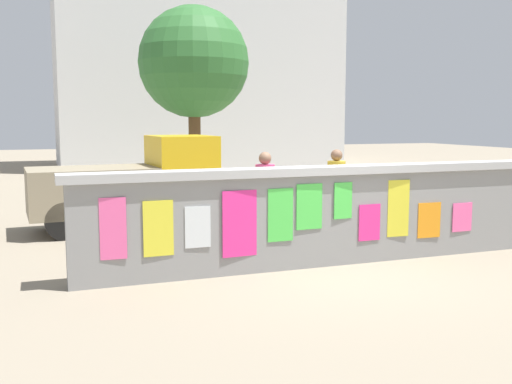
{
  "coord_description": "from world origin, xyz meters",
  "views": [
    {
      "loc": [
        -4.01,
        -7.76,
        2.18
      ],
      "look_at": [
        -0.51,
        1.76,
        0.92
      ],
      "focal_mm": 41.08,
      "sensor_mm": 36.0,
      "label": 1
    }
  ],
  "objects_px": {
    "auto_rickshaw_truck": "(134,184)",
    "person_walking": "(265,188)",
    "bicycle_near": "(313,197)",
    "person_bystander": "(336,183)",
    "motorcycle": "(428,207)",
    "tree_roadside": "(194,63)"
  },
  "relations": [
    {
      "from": "motorcycle",
      "to": "tree_roadside",
      "type": "relative_size",
      "value": 0.33
    },
    {
      "from": "auto_rickshaw_truck",
      "to": "tree_roadside",
      "type": "xyz_separation_m",
      "value": [
        2.96,
        6.7,
        3.06
      ]
    },
    {
      "from": "person_walking",
      "to": "tree_roadside",
      "type": "xyz_separation_m",
      "value": [
        1.03,
        8.98,
        2.98
      ]
    },
    {
      "from": "bicycle_near",
      "to": "person_bystander",
      "type": "relative_size",
      "value": 1.02
    },
    {
      "from": "motorcycle",
      "to": "bicycle_near",
      "type": "bearing_deg",
      "value": 113.53
    },
    {
      "from": "motorcycle",
      "to": "tree_roadside",
      "type": "bearing_deg",
      "value": 105.56
    },
    {
      "from": "motorcycle",
      "to": "person_walking",
      "type": "relative_size",
      "value": 1.17
    },
    {
      "from": "auto_rickshaw_truck",
      "to": "motorcycle",
      "type": "distance_m",
      "value": 5.88
    },
    {
      "from": "auto_rickshaw_truck",
      "to": "motorcycle",
      "type": "height_order",
      "value": "auto_rickshaw_truck"
    },
    {
      "from": "auto_rickshaw_truck",
      "to": "person_walking",
      "type": "relative_size",
      "value": 2.27
    },
    {
      "from": "auto_rickshaw_truck",
      "to": "tree_roadside",
      "type": "height_order",
      "value": "tree_roadside"
    },
    {
      "from": "auto_rickshaw_truck",
      "to": "bicycle_near",
      "type": "bearing_deg",
      "value": 7.56
    },
    {
      "from": "person_bystander",
      "to": "tree_roadside",
      "type": "xyz_separation_m",
      "value": [
        -0.55,
        8.63,
        2.98
      ]
    },
    {
      "from": "auto_rickshaw_truck",
      "to": "person_walking",
      "type": "bearing_deg",
      "value": -49.65
    },
    {
      "from": "person_bystander",
      "to": "auto_rickshaw_truck",
      "type": "bearing_deg",
      "value": 151.16
    },
    {
      "from": "auto_rickshaw_truck",
      "to": "motorcycle",
      "type": "relative_size",
      "value": 1.93
    },
    {
      "from": "person_walking",
      "to": "person_bystander",
      "type": "relative_size",
      "value": 1.0
    },
    {
      "from": "bicycle_near",
      "to": "auto_rickshaw_truck",
      "type": "bearing_deg",
      "value": -172.44
    },
    {
      "from": "tree_roadside",
      "to": "person_walking",
      "type": "bearing_deg",
      "value": -96.52
    },
    {
      "from": "person_walking",
      "to": "person_bystander",
      "type": "bearing_deg",
      "value": 12.31
    },
    {
      "from": "auto_rickshaw_truck",
      "to": "person_bystander",
      "type": "bearing_deg",
      "value": -28.84
    },
    {
      "from": "bicycle_near",
      "to": "tree_roadside",
      "type": "height_order",
      "value": "tree_roadside"
    }
  ]
}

